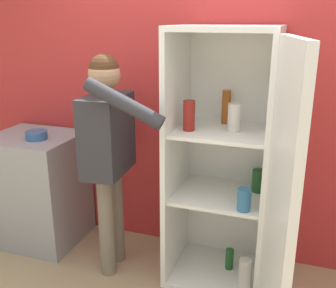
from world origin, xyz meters
TOP-DOWN VIEW (x-y plane):
  - wall_back at (0.00, 0.98)m, footprint 7.00×0.06m
  - refrigerator at (0.32, 0.53)m, footprint 0.86×1.27m
  - person at (-0.55, 0.45)m, footprint 0.65×0.59m
  - counter at (-1.33, 0.63)m, footprint 0.69×0.61m
  - bowl at (-1.24, 0.56)m, footprint 0.17×0.17m

SIDE VIEW (x-z plane):
  - counter at x=-1.33m, z-range 0.00..0.92m
  - refrigerator at x=0.32m, z-range -0.01..1.78m
  - bowl at x=-1.24m, z-range 0.92..0.99m
  - person at x=-0.55m, z-range 0.21..1.82m
  - wall_back at x=0.00m, z-range 0.00..2.55m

